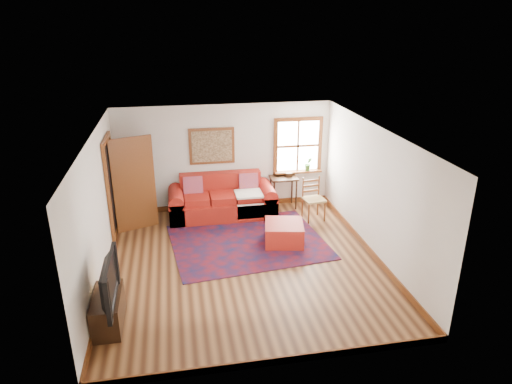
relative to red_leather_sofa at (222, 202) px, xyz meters
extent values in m
plane|color=#442412|center=(0.14, -2.28, -0.31)|extent=(5.50, 5.50, 0.00)
cube|color=silver|center=(0.14, 0.47, 0.94)|extent=(5.00, 0.04, 2.50)
cube|color=silver|center=(0.14, -5.03, 0.94)|extent=(5.00, 0.04, 2.50)
cube|color=silver|center=(-2.36, -2.28, 0.94)|extent=(0.04, 5.50, 2.50)
cube|color=silver|center=(2.64, -2.28, 0.94)|extent=(0.04, 5.50, 2.50)
cube|color=white|center=(0.14, -2.28, 2.19)|extent=(5.00, 5.50, 0.04)
cube|color=brown|center=(0.14, 0.45, -0.25)|extent=(5.00, 0.03, 0.12)
cube|color=brown|center=(-2.34, -2.28, -0.25)|extent=(0.03, 5.50, 0.12)
cube|color=brown|center=(2.63, -2.28, -0.25)|extent=(0.03, 5.50, 0.12)
cube|color=white|center=(1.89, 0.45, 1.14)|extent=(1.00, 0.02, 1.20)
cube|color=brown|center=(1.89, 0.44, 1.78)|extent=(1.18, 0.06, 0.09)
cube|color=brown|center=(1.89, 0.44, 0.49)|extent=(1.18, 0.06, 0.09)
cube|color=brown|center=(1.35, 0.44, 1.14)|extent=(0.09, 0.06, 1.20)
cube|color=brown|center=(2.44, 0.44, 1.14)|extent=(0.09, 0.06, 1.20)
cube|color=brown|center=(1.89, 0.44, 1.14)|extent=(1.00, 0.04, 0.05)
cube|color=brown|center=(1.89, 0.37, 0.52)|extent=(1.15, 0.20, 0.04)
imported|color=#2E6824|center=(2.14, 0.35, 0.70)|extent=(0.18, 0.15, 0.33)
cube|color=black|center=(-2.35, -0.68, 0.71)|extent=(0.02, 0.90, 2.05)
cube|color=brown|center=(-2.32, -1.18, 0.71)|extent=(0.06, 0.09, 2.05)
cube|color=brown|center=(-2.32, -0.19, 0.71)|extent=(0.06, 0.09, 2.05)
cube|color=brown|center=(-2.32, -0.68, 1.78)|extent=(0.06, 1.08, 0.09)
cube|color=brown|center=(-1.90, -0.38, 0.71)|extent=(0.86, 0.35, 2.05)
cube|color=silver|center=(-1.90, -0.38, 0.81)|extent=(0.56, 0.22, 1.33)
cube|color=brown|center=(-0.16, 0.44, 1.24)|extent=(1.05, 0.04, 0.85)
cube|color=tan|center=(-0.16, 0.41, 1.24)|extent=(0.92, 0.03, 0.72)
cube|color=#600D15|center=(0.35, -1.47, -0.30)|extent=(3.29, 2.75, 0.02)
cube|color=#A51E15|center=(0.00, -0.06, -0.10)|extent=(2.43, 1.00, 0.42)
cube|color=#A51E15|center=(0.00, 0.30, 0.37)|extent=(1.89, 0.27, 0.53)
cube|color=#A51E15|center=(-1.05, -0.06, -0.05)|extent=(0.34, 1.00, 0.53)
cube|color=#A51E15|center=(1.04, -0.06, -0.05)|extent=(0.34, 1.00, 0.53)
cube|color=#DC591F|center=(-0.65, 0.13, 0.40)|extent=(0.44, 0.22, 0.46)
cube|color=#DC591F|center=(0.64, 0.13, 0.40)|extent=(0.44, 0.22, 0.46)
cube|color=silver|center=(0.58, -0.25, 0.27)|extent=(0.61, 0.55, 0.04)
cube|color=#A51E15|center=(1.07, -1.63, -0.10)|extent=(0.90, 0.90, 0.44)
cube|color=black|center=(1.50, 0.22, 0.43)|extent=(0.64, 0.48, 0.04)
cylinder|color=black|center=(1.23, 0.02, 0.05)|extent=(0.04, 0.04, 0.72)
cylinder|color=black|center=(1.77, 0.02, 0.05)|extent=(0.04, 0.04, 0.72)
cylinder|color=black|center=(1.23, 0.42, 0.05)|extent=(0.04, 0.04, 0.72)
cylinder|color=black|center=(1.77, 0.42, 0.05)|extent=(0.04, 0.04, 0.72)
cube|color=tan|center=(2.01, -0.61, 0.17)|extent=(0.50, 0.48, 0.04)
cylinder|color=brown|center=(1.84, -0.82, -0.08)|extent=(0.04, 0.04, 0.46)
cylinder|color=brown|center=(2.23, -0.77, -0.08)|extent=(0.04, 0.04, 0.46)
cylinder|color=brown|center=(1.79, -0.45, 0.17)|extent=(0.04, 0.04, 0.97)
cylinder|color=brown|center=(2.18, -0.40, 0.17)|extent=(0.04, 0.04, 0.97)
cube|color=brown|center=(1.99, -0.43, 0.44)|extent=(0.39, 0.08, 0.29)
cube|color=black|center=(-2.14, -3.73, -0.06)|extent=(0.41, 0.92, 0.50)
imported|color=black|center=(-2.12, -3.89, 0.52)|extent=(0.15, 1.17, 0.67)
cylinder|color=silver|center=(-2.09, -3.35, 0.28)|extent=(0.12, 0.12, 0.18)
cylinder|color=#FFA53F|center=(-2.09, -3.35, 0.25)|extent=(0.07, 0.07, 0.12)
camera|label=1|loc=(-1.00, -9.73, 4.04)|focal=32.00mm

